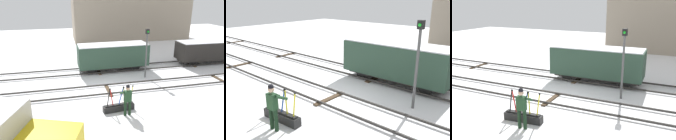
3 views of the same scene
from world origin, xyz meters
The scene contains 7 objects.
ground_plane centered at (0.00, 0.00, 0.00)m, with size 60.00×60.00×0.00m, color white.
track_main_line centered at (0.00, 0.00, 0.11)m, with size 44.00×1.94×0.18m.
track_siding_near centered at (0.00, 4.02, 0.11)m, with size 44.00×1.94×0.18m.
switch_lever_frame centered at (0.01, -2.74, 0.25)m, with size 1.82×0.51×1.45m.
rail_worker centered at (0.34, -3.29, 1.02)m, with size 0.58×0.68×1.80m.
signal_post centered at (3.38, 1.76, 2.35)m, with size 0.24×0.32×3.83m.
freight_car_back_track centered at (1.28, 4.02, 1.34)m, with size 5.95×2.07×2.32m.
Camera 3 is at (5.89, -11.24, 5.20)m, focal length 40.12 mm.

